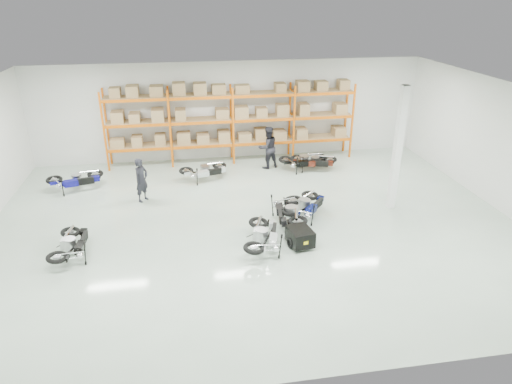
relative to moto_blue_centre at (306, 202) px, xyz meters
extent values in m
plane|color=#B1C5B3|center=(-1.88, -0.23, -0.57)|extent=(18.00, 18.00, 0.00)
plane|color=white|center=(-1.88, -0.23, 3.93)|extent=(18.00, 18.00, 0.00)
plane|color=silver|center=(-1.88, 6.77, 1.68)|extent=(18.00, 0.00, 18.00)
plane|color=silver|center=(-1.88, -7.23, 1.68)|extent=(18.00, 0.00, 18.00)
plane|color=silver|center=(7.12, -0.23, 1.68)|extent=(0.00, 14.00, 14.00)
cube|color=#D85C0B|center=(-7.48, 5.77, 1.18)|extent=(0.08, 0.08, 3.50)
cube|color=#D85C0B|center=(-7.48, 6.67, 1.18)|extent=(0.08, 0.08, 3.50)
cube|color=#D85C0B|center=(-4.68, 5.77, 1.18)|extent=(0.08, 0.08, 3.50)
cube|color=#D85C0B|center=(-4.68, 6.67, 1.18)|extent=(0.08, 0.08, 3.50)
cube|color=#D85C0B|center=(-1.88, 5.77, 1.18)|extent=(0.08, 0.08, 3.50)
cube|color=#D85C0B|center=(-1.88, 6.67, 1.18)|extent=(0.08, 0.08, 3.50)
cube|color=#D85C0B|center=(0.92, 5.77, 1.18)|extent=(0.08, 0.08, 3.50)
cube|color=#D85C0B|center=(0.92, 6.67, 1.18)|extent=(0.08, 0.08, 3.50)
cube|color=#D85C0B|center=(3.72, 5.77, 1.18)|extent=(0.08, 0.08, 3.50)
cube|color=#D85C0B|center=(3.72, 6.67, 1.18)|extent=(0.08, 0.08, 3.50)
cube|color=#D85C0B|center=(-6.08, 5.77, 0.33)|extent=(2.70, 0.08, 0.12)
cube|color=#D85C0B|center=(-6.08, 6.67, 0.33)|extent=(2.70, 0.08, 0.12)
cube|color=#A18353|center=(-6.08, 6.22, 0.40)|extent=(2.68, 0.88, 0.02)
cube|color=#A18353|center=(-6.08, 6.22, 0.63)|extent=(2.40, 0.70, 0.44)
cube|color=#D85C0B|center=(-3.28, 5.77, 0.33)|extent=(2.70, 0.08, 0.12)
cube|color=#D85C0B|center=(-3.28, 6.67, 0.33)|extent=(2.70, 0.08, 0.12)
cube|color=#A18353|center=(-3.28, 6.22, 0.40)|extent=(2.68, 0.88, 0.02)
cube|color=#A18353|center=(-3.28, 6.22, 0.63)|extent=(2.40, 0.70, 0.44)
cube|color=#D85C0B|center=(-0.48, 5.77, 0.33)|extent=(2.70, 0.08, 0.12)
cube|color=#D85C0B|center=(-0.48, 6.67, 0.33)|extent=(2.70, 0.08, 0.12)
cube|color=#A18353|center=(-0.48, 6.22, 0.40)|extent=(2.68, 0.88, 0.02)
cube|color=#A18353|center=(-0.48, 6.22, 0.63)|extent=(2.40, 0.70, 0.44)
cube|color=#D85C0B|center=(2.32, 5.77, 0.33)|extent=(2.70, 0.08, 0.12)
cube|color=#D85C0B|center=(2.32, 6.67, 0.33)|extent=(2.70, 0.08, 0.12)
cube|color=#A18353|center=(2.32, 6.22, 0.40)|extent=(2.68, 0.88, 0.02)
cube|color=#A18353|center=(2.32, 6.22, 0.63)|extent=(2.40, 0.70, 0.44)
cube|color=#D85C0B|center=(-6.08, 5.77, 1.43)|extent=(2.70, 0.08, 0.12)
cube|color=#D85C0B|center=(-6.08, 6.67, 1.43)|extent=(2.70, 0.08, 0.12)
cube|color=#A18353|center=(-6.08, 6.22, 1.50)|extent=(2.68, 0.88, 0.02)
cube|color=#A18353|center=(-6.08, 6.22, 1.73)|extent=(2.40, 0.70, 0.44)
cube|color=#D85C0B|center=(-3.28, 5.77, 1.43)|extent=(2.70, 0.08, 0.12)
cube|color=#D85C0B|center=(-3.28, 6.67, 1.43)|extent=(2.70, 0.08, 0.12)
cube|color=#A18353|center=(-3.28, 6.22, 1.50)|extent=(2.68, 0.88, 0.02)
cube|color=#A18353|center=(-3.28, 6.22, 1.73)|extent=(2.40, 0.70, 0.44)
cube|color=#D85C0B|center=(-0.48, 5.77, 1.43)|extent=(2.70, 0.08, 0.12)
cube|color=#D85C0B|center=(-0.48, 6.67, 1.43)|extent=(2.70, 0.08, 0.12)
cube|color=#A18353|center=(-0.48, 6.22, 1.50)|extent=(2.68, 0.88, 0.02)
cube|color=#A18353|center=(-0.48, 6.22, 1.73)|extent=(2.40, 0.70, 0.44)
cube|color=#D85C0B|center=(2.32, 5.77, 1.43)|extent=(2.70, 0.08, 0.12)
cube|color=#D85C0B|center=(2.32, 6.67, 1.43)|extent=(2.70, 0.08, 0.12)
cube|color=#A18353|center=(2.32, 6.22, 1.50)|extent=(2.68, 0.88, 0.02)
cube|color=#A18353|center=(2.32, 6.22, 1.73)|extent=(2.40, 0.70, 0.44)
cube|color=#D85C0B|center=(-6.08, 5.77, 2.53)|extent=(2.70, 0.08, 0.12)
cube|color=#D85C0B|center=(-6.08, 6.67, 2.53)|extent=(2.70, 0.08, 0.12)
cube|color=#A18353|center=(-6.08, 6.22, 2.60)|extent=(2.68, 0.88, 0.02)
cube|color=#A18353|center=(-6.08, 6.22, 2.83)|extent=(2.40, 0.70, 0.44)
cube|color=#D85C0B|center=(-3.28, 5.77, 2.53)|extent=(2.70, 0.08, 0.12)
cube|color=#D85C0B|center=(-3.28, 6.67, 2.53)|extent=(2.70, 0.08, 0.12)
cube|color=#A18353|center=(-3.28, 6.22, 2.60)|extent=(2.68, 0.88, 0.02)
cube|color=#A18353|center=(-3.28, 6.22, 2.83)|extent=(2.40, 0.70, 0.44)
cube|color=#D85C0B|center=(-0.48, 5.77, 2.53)|extent=(2.70, 0.08, 0.12)
cube|color=#D85C0B|center=(-0.48, 6.67, 2.53)|extent=(2.70, 0.08, 0.12)
cube|color=#A18353|center=(-0.48, 6.22, 2.60)|extent=(2.68, 0.88, 0.02)
cube|color=#A18353|center=(-0.48, 6.22, 2.83)|extent=(2.40, 0.70, 0.44)
cube|color=#D85C0B|center=(2.32, 5.77, 2.53)|extent=(2.70, 0.08, 0.12)
cube|color=#D85C0B|center=(2.32, 6.67, 2.53)|extent=(2.70, 0.08, 0.12)
cube|color=#A18353|center=(2.32, 6.22, 2.60)|extent=(2.68, 0.88, 0.02)
cube|color=#A18353|center=(2.32, 6.22, 2.83)|extent=(2.40, 0.70, 0.44)
cube|color=white|center=(3.32, 0.27, 1.68)|extent=(0.25, 0.25, 4.50)
cube|color=black|center=(-0.72, -1.97, -0.21)|extent=(0.82, 0.97, 0.50)
cube|color=yellow|center=(-0.72, -2.41, -0.21)|extent=(0.15, 0.04, 0.10)
torus|color=black|center=(-1.06, -1.97, -0.39)|extent=(0.07, 0.34, 0.34)
torus|color=black|center=(-0.37, -1.97, -0.39)|extent=(0.07, 0.34, 0.34)
cylinder|color=black|center=(-0.72, -1.38, -0.16)|extent=(0.18, 0.81, 0.04)
imported|color=black|center=(-5.78, 2.33, 0.28)|extent=(0.70, 0.74, 1.69)
imported|color=black|center=(-0.43, 5.02, 0.38)|extent=(1.11, 0.98, 1.91)
camera|label=1|loc=(-4.09, -14.01, 6.85)|focal=32.00mm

